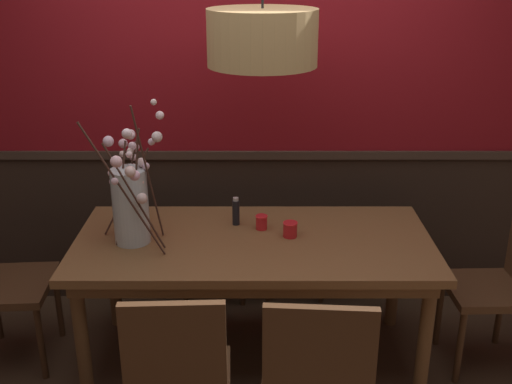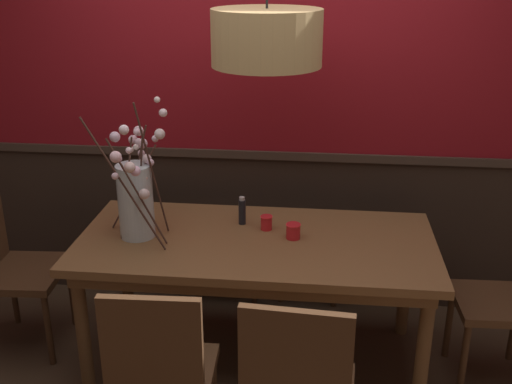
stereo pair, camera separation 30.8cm
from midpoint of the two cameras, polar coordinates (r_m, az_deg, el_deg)
name	(u,v)px [view 2 (the right image)]	position (r m, az deg, el deg)	size (l,w,h in m)	color
ground_plane	(256,358)	(3.65, 2.50, -15.09)	(24.00, 24.00, 0.00)	#422D1E
back_wall	(270,77)	(3.75, 3.65, 10.55)	(5.71, 0.14, 2.96)	#2D2119
dining_table	(256,253)	(3.30, 2.68, -5.70)	(1.88, 0.89, 0.75)	brown
chair_near_side_left	(160,372)	(2.67, -5.43, -16.25)	(0.44, 0.43, 0.95)	#4C301C
chair_head_west_end	(9,261)	(3.71, -19.61, -6.11)	(0.45, 0.49, 0.94)	#4C301C
chair_far_side_right	(312,219)	(4.16, 7.33, -2.50)	(0.43, 0.45, 0.88)	#4C301C
chair_head_east_end	(512,295)	(3.54, 24.89, -8.65)	(0.43, 0.42, 0.91)	#4C301C
chair_far_side_left	(233,213)	(4.14, -0.01, -1.96)	(0.45, 0.44, 0.97)	#4C301C
vase_with_blossoms	(136,197)	(3.24, -8.37, -0.51)	(0.37, 0.62, 0.76)	silver
candle_holder_nearer_center	(293,231)	(3.27, 6.16, -3.65)	(0.08, 0.08, 0.08)	red
candle_holder_nearer_edge	(266,222)	(3.36, 3.59, -2.87)	(0.07, 0.07, 0.08)	red
condiment_bottle	(242,211)	(3.41, 1.29, -1.82)	(0.04, 0.04, 0.16)	black
pendant_lamp	(267,38)	(3.04, 3.98, 13.97)	(0.53, 0.53, 1.31)	tan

